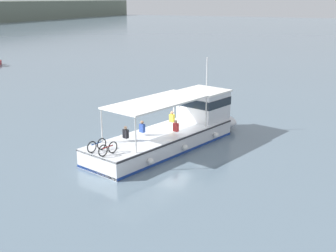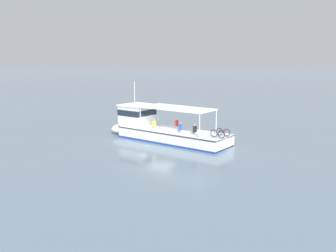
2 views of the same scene
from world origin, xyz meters
name	(u,v)px [view 1 (image 1 of 2)]	position (x,y,z in m)	size (l,w,h in m)	color
ground_plane	(170,143)	(0.00, 0.00, 0.00)	(400.00, 400.00, 0.00)	slate
ferry_main	(178,128)	(0.24, -0.47, 1.02)	(13.06, 6.45, 5.32)	silver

